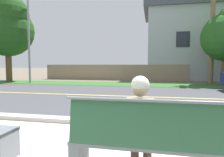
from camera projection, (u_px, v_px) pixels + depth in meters
ground_plane at (122, 92)px, 10.14m from camera, size 140.00×140.00×0.00m
curb_edge at (87, 121)px, 4.61m from camera, size 44.00×0.30×0.11m
street_asphalt at (117, 96)px, 8.68m from camera, size 52.00×8.00×0.01m
road_centre_line at (117, 96)px, 8.68m from camera, size 48.00×0.14×0.01m
far_verge_grass at (130, 84)px, 13.87m from camera, size 48.00×2.80×0.02m
bench_right at (150, 143)px, 2.32m from camera, size 1.98×0.48×1.01m
seated_person_grey at (140, 120)px, 2.50m from camera, size 0.52×0.68×1.25m
streetlamp at (30, 24)px, 14.85m from camera, size 0.24×2.10×7.94m
shade_tree_far_left at (8, 27)px, 15.91m from camera, size 4.16×4.16×6.87m
garden_wall at (113, 72)px, 17.92m from camera, size 13.00×0.36×1.40m
house_across_street at (203, 43)px, 19.20m from camera, size 11.39×6.91×7.03m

